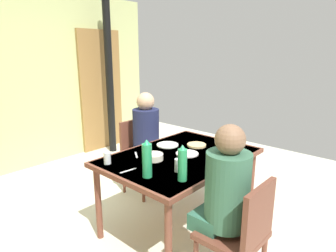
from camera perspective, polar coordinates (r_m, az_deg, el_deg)
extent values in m
plane|color=silver|center=(3.00, -3.36, -19.31)|extent=(6.36, 6.36, 0.00)
cube|color=#BEC680|center=(4.59, -25.84, 7.94)|extent=(4.17, 0.10, 2.51)
cube|color=olive|center=(5.12, -12.91, 6.68)|extent=(0.80, 0.05, 2.00)
cylinder|color=black|center=(4.86, -11.39, 9.38)|extent=(0.12, 0.12, 2.51)
cube|color=brown|center=(2.71, 2.37, -6.07)|extent=(1.40, 0.98, 0.04)
cube|color=#E1BA6B|center=(2.70, 2.37, -5.70)|extent=(1.34, 0.94, 0.00)
cylinder|color=brown|center=(2.22, 0.06, -21.99)|extent=(0.06, 0.06, 0.70)
cylinder|color=brown|center=(3.14, 15.93, -10.95)|extent=(0.06, 0.06, 0.70)
cylinder|color=brown|center=(2.76, -13.46, -14.43)|extent=(0.06, 0.06, 0.70)
cylinder|color=brown|center=(3.54, 3.60, -7.36)|extent=(0.06, 0.06, 0.70)
cube|color=brown|center=(2.17, 12.28, -20.07)|extent=(0.40, 0.40, 0.04)
cube|color=brown|center=(1.99, 17.29, -16.68)|extent=(0.38, 0.04, 0.42)
cylinder|color=brown|center=(2.50, 10.43, -21.63)|extent=(0.04, 0.04, 0.41)
cube|color=brown|center=(3.47, -4.79, -6.04)|extent=(0.40, 0.40, 0.04)
cube|color=brown|center=(3.53, -6.86, -2.14)|extent=(0.38, 0.04, 0.42)
cylinder|color=brown|center=(3.57, -0.79, -9.67)|extent=(0.04, 0.04, 0.41)
cylinder|color=brown|center=(3.35, -4.82, -11.42)|extent=(0.04, 0.04, 0.41)
cylinder|color=brown|center=(3.79, -4.60, -8.23)|extent=(0.04, 0.04, 0.41)
cylinder|color=brown|center=(3.58, -8.61, -9.73)|extent=(0.04, 0.04, 0.41)
cube|color=#336B55|center=(2.20, 8.59, -17.41)|extent=(0.30, 0.22, 0.12)
cylinder|color=#38664C|center=(2.03, 11.52, -12.12)|extent=(0.30, 0.30, 0.52)
sphere|color=#846047|center=(1.90, 12.05, -2.62)|extent=(0.20, 0.20, 0.20)
cube|color=#22293D|center=(3.34, -2.92, -5.74)|extent=(0.30, 0.22, 0.12)
cylinder|color=#1E2347|center=(3.34, -4.32, -1.10)|extent=(0.30, 0.30, 0.52)
sphere|color=tan|center=(3.26, -4.43, 4.83)|extent=(0.20, 0.20, 0.20)
cylinder|color=#26975C|center=(2.21, -4.12, -6.77)|extent=(0.07, 0.07, 0.26)
cone|color=#229F65|center=(2.16, -4.20, -3.09)|extent=(0.05, 0.05, 0.04)
cylinder|color=#2A9B5C|center=(2.15, 2.83, -7.63)|extent=(0.07, 0.07, 0.24)
cone|color=#2D9966|center=(2.11, 2.87, -4.14)|extent=(0.05, 0.05, 0.04)
cylinder|color=silver|center=(2.58, -2.83, -6.02)|extent=(0.17, 0.17, 0.05)
cylinder|color=white|center=(2.96, -0.09, -3.71)|extent=(0.22, 0.22, 0.01)
cylinder|color=white|center=(2.72, 3.75, -5.41)|extent=(0.21, 0.21, 0.01)
cylinder|color=silver|center=(2.33, 2.01, -7.69)|extent=(0.06, 0.06, 0.11)
cylinder|color=silver|center=(2.53, -11.80, -6.14)|extent=(0.06, 0.06, 0.10)
cylinder|color=#DBB77A|center=(2.96, 5.61, -3.73)|extent=(0.19, 0.19, 0.02)
cube|color=silver|center=(3.01, 13.07, -3.89)|extent=(0.08, 0.14, 0.00)
cube|color=silver|center=(2.71, -6.24, -5.62)|extent=(0.10, 0.13, 0.00)
cube|color=silver|center=(2.38, -7.81, -8.64)|extent=(0.15, 0.04, 0.00)
cube|color=silver|center=(2.75, 12.02, -5.61)|extent=(0.13, 0.11, 0.00)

